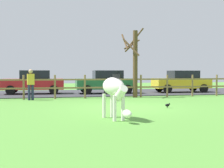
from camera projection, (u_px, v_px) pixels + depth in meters
name	position (u px, v px, depth m)	size (l,w,h in m)	color
ground_plane	(124.00, 107.00, 13.05)	(60.00, 60.00, 0.00)	#549338
parking_asphalt	(89.00, 93.00, 22.09)	(28.00, 7.40, 0.05)	#38383D
paddock_fence	(99.00, 85.00, 17.86)	(21.94, 0.11, 1.34)	olive
bare_tree	(134.00, 61.00, 18.27)	(1.40, 1.47, 4.15)	#513A23
zebra	(114.00, 90.00, 9.64)	(0.71, 1.92, 1.41)	white
crow_on_grass	(168.00, 105.00, 12.79)	(0.22, 0.10, 0.20)	black
parked_car_yellow	(182.00, 81.00, 22.46)	(4.06, 2.01, 1.56)	yellow
parked_car_red	(34.00, 82.00, 20.71)	(4.07, 2.02, 1.56)	red
parked_car_green	(106.00, 82.00, 21.18)	(4.06, 2.01, 1.56)	#236B38
visitor_near_fence	(31.00, 83.00, 16.44)	(0.39, 0.27, 1.64)	#232847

